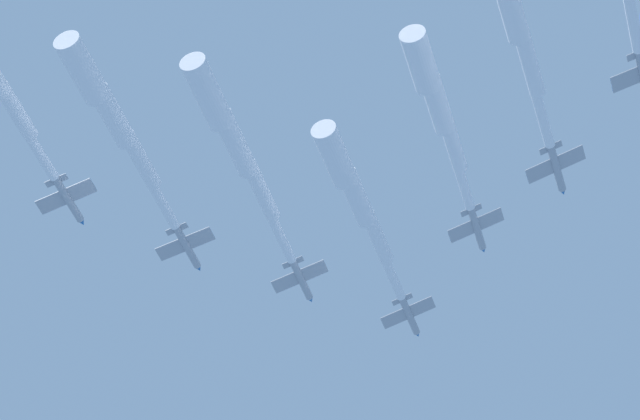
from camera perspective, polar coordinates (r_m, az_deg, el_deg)
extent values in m
cylinder|color=#9EA3AD|center=(207.77, 3.72, -4.36)|extent=(7.63, 6.99, 1.36)
cone|color=#1959A5|center=(211.62, 4.08, -5.18)|extent=(1.83, 1.83, 1.29)
cylinder|color=black|center=(204.20, 3.37, -3.57)|extent=(1.12, 1.16, 1.02)
ellipsoid|color=black|center=(209.58, 3.82, -4.60)|extent=(2.03, 1.95, 0.86)
cube|color=#9EA3AD|center=(207.33, 3.69, -4.28)|extent=(7.41, 7.87, 2.40)
cube|color=#1959A5|center=(207.42, 2.70, -4.69)|extent=(2.19, 2.05, 0.28)
cube|color=#1959A5|center=(207.41, 4.66, -3.84)|extent=(2.19, 2.05, 0.28)
cube|color=#9EA3AD|center=(204.92, 3.44, -3.73)|extent=(2.89, 3.06, 0.96)
cube|color=#1959A5|center=(205.55, 3.36, -3.55)|extent=(1.46, 1.40, 1.86)
cylinder|color=white|center=(200.73, 3.02, -2.75)|extent=(8.68, 7.98, 1.73)
cylinder|color=white|center=(194.36, 2.40, -1.12)|extent=(9.25, 8.62, 2.59)
cylinder|color=white|center=(188.19, 1.54, 0.54)|extent=(9.82, 9.27, 3.45)
cylinder|color=white|center=(182.23, 0.62, 2.30)|extent=(10.40, 9.91, 4.31)
cylinder|color=#9EA3AD|center=(201.98, -0.81, -2.87)|extent=(7.53, 7.11, 1.36)
cone|color=#1959A5|center=(205.66, -0.39, -3.75)|extent=(1.83, 1.83, 1.29)
cylinder|color=black|center=(198.57, -1.22, -2.02)|extent=(1.13, 1.16, 1.02)
ellipsoid|color=black|center=(203.74, -0.68, -3.13)|extent=(2.02, 1.97, 0.86)
cube|color=#9EA3AD|center=(201.55, -0.85, -2.78)|extent=(7.49, 7.78, 2.47)
cube|color=#1959A5|center=(201.80, -1.86, -3.20)|extent=(2.16, 2.08, 0.29)
cube|color=#1959A5|center=(201.48, 0.15, -2.34)|extent=(2.16, 2.08, 0.29)
cube|color=#9EA3AD|center=(199.26, -1.13, -2.19)|extent=(2.91, 3.02, 0.99)
cube|color=#1959A5|center=(199.92, -1.20, -2.01)|extent=(1.46, 1.42, 1.86)
cylinder|color=white|center=(194.98, -1.67, -1.07)|extent=(9.24, 8.74, 1.73)
cylinder|color=white|center=(188.41, -2.48, 0.84)|extent=(9.83, 9.38, 2.60)
cylinder|color=white|center=(182.13, -3.55, 2.80)|extent=(10.42, 10.01, 3.47)
cylinder|color=white|center=(176.15, -4.71, 4.89)|extent=(11.01, 10.65, 4.34)
cylinder|color=#9EA3AD|center=(199.40, 6.53, -0.72)|extent=(7.50, 7.17, 1.38)
cone|color=#1959A5|center=(203.13, 6.82, -1.65)|extent=(1.85, 1.85, 1.31)
cylinder|color=black|center=(195.94, 6.26, 0.18)|extent=(1.15, 1.17, 1.04)
ellipsoid|color=black|center=(201.16, 6.59, -1.01)|extent=(2.02, 1.98, 0.88)
cube|color=#9EA3AD|center=(198.97, 6.51, -0.63)|extent=(7.48, 7.72, 2.67)
cube|color=#1959A5|center=(198.62, 5.49, -1.07)|extent=(2.15, 2.08, 0.31)
cube|color=#1959A5|center=(199.48, 7.50, -0.17)|extent=(2.15, 2.08, 0.31)
cube|color=#9EA3AD|center=(196.64, 6.31, -0.01)|extent=(2.91, 3.00, 1.06)
cube|color=#1959A5|center=(197.29, 6.21, 0.17)|extent=(1.49, 1.46, 1.85)
cylinder|color=white|center=(192.85, 6.00, 1.03)|extent=(7.94, 7.61, 1.76)
cylinder|color=white|center=(187.26, 5.57, 2.72)|extent=(8.54, 8.25, 2.64)
cylinder|color=white|center=(181.76, 4.92, 4.42)|extent=(9.14, 8.89, 3.51)
cylinder|color=white|center=(176.46, 4.21, 6.23)|extent=(9.74, 9.53, 4.39)
cylinder|color=#9EA3AD|center=(196.97, -5.58, -1.50)|extent=(7.53, 7.09, 1.34)
cone|color=#1959A5|center=(200.45, -5.07, -2.43)|extent=(1.82, 1.82, 1.28)
cylinder|color=black|center=(193.77, -6.08, -0.60)|extent=(1.12, 1.15, 1.01)
ellipsoid|color=black|center=(198.66, -5.40, -1.78)|extent=(2.01, 1.96, 0.85)
cube|color=#9EA3AD|center=(196.57, -5.63, -1.41)|extent=(7.51, 7.83, 2.27)
cube|color=#1959A5|center=(197.15, -6.67, -1.82)|extent=(2.17, 2.08, 0.27)
cube|color=#1959A5|center=(196.16, -4.60, -0.98)|extent=(2.17, 2.08, 0.27)
cube|color=#9EA3AD|center=(194.42, -5.98, -0.79)|extent=(2.92, 3.04, 0.91)
cube|color=#1959A5|center=(195.12, -6.02, -0.61)|extent=(1.44, 1.39, 1.87)
cylinder|color=white|center=(190.74, -6.58, 0.29)|extent=(8.42, 7.95, 1.71)
cylinder|color=white|center=(185.20, -7.47, 2.09)|extent=(9.00, 8.58, 2.57)
cylinder|color=white|center=(179.99, -8.62, 3.90)|extent=(9.58, 9.20, 3.42)
cylinder|color=white|center=(175.06, -9.86, 5.81)|extent=(10.16, 9.83, 4.28)
cylinder|color=#9EA3AD|center=(187.60, 9.80, 1.78)|extent=(7.64, 7.00, 1.37)
cone|color=#1959A5|center=(191.23, 10.08, 0.76)|extent=(1.84, 1.84, 1.30)
cylinder|color=black|center=(184.24, 9.53, 2.78)|extent=(1.13, 1.17, 1.03)
ellipsoid|color=black|center=(189.33, 9.85, 1.46)|extent=(2.03, 1.95, 0.87)
cube|color=#9EA3AD|center=(187.18, 9.77, 1.89)|extent=(7.39, 7.84, 2.54)
cube|color=#1959A5|center=(186.68, 8.70, 1.42)|extent=(2.18, 2.05, 0.30)
cube|color=#1959A5|center=(187.85, 10.83, 2.37)|extent=(2.18, 2.05, 0.30)
cube|color=#9EA3AD|center=(184.92, 9.58, 2.58)|extent=(2.88, 3.04, 1.01)
cube|color=#1959A5|center=(185.58, 9.47, 2.75)|extent=(1.48, 1.42, 1.86)
cylinder|color=white|center=(180.71, 9.22, 3.90)|extent=(9.42, 8.64, 1.74)
cylinder|color=white|center=(174.31, 8.70, 6.15)|extent=(9.99, 9.29, 2.61)
cylinder|color=white|center=(168.11, 7.91, 8.48)|extent=(10.57, 9.94, 3.48)
cylinder|color=#9EA3AD|center=(195.21, -10.46, 0.47)|extent=(7.51, 7.15, 1.37)
cone|color=#1959A5|center=(198.42, -9.87, -0.50)|extent=(1.84, 1.84, 1.30)
cylinder|color=black|center=(192.26, -11.03, 1.41)|extent=(1.14, 1.16, 1.03)
ellipsoid|color=black|center=(196.81, -10.25, 0.17)|extent=(2.02, 1.97, 0.87)
cube|color=#9EA3AD|center=(194.83, -10.52, 0.56)|extent=(7.50, 7.75, 2.54)
cube|color=#1959A5|center=(195.55, -11.55, 0.13)|extent=(2.16, 2.08, 0.30)
cube|color=#1959A5|center=(194.29, -9.50, 1.03)|extent=(2.16, 2.08, 0.30)
cube|color=#9EA3AD|center=(192.85, -10.92, 1.21)|extent=(2.92, 3.01, 1.01)
cube|color=#1959A5|center=(193.59, -10.95, 1.39)|extent=(1.47, 1.44, 1.86)
cylinder|color=white|center=(189.62, -11.57, 2.30)|extent=(8.00, 7.65, 1.74)
cylinder|color=white|center=(184.82, -12.54, 4.05)|extent=(8.60, 8.28, 2.61)
cylinder|color=black|center=(176.66, 13.09, 6.58)|extent=(1.12, 1.15, 1.01)
cube|color=#1959A5|center=(178.71, 12.14, 5.15)|extent=(2.17, 2.07, 0.27)
cube|color=#9EA3AD|center=(177.30, 13.13, 6.35)|extent=(2.91, 3.05, 0.90)
cube|color=#1959A5|center=(177.98, 13.01, 6.52)|extent=(1.44, 1.38, 1.87)
cylinder|color=white|center=(173.35, 12.87, 7.81)|extent=(9.23, 8.61, 1.71)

